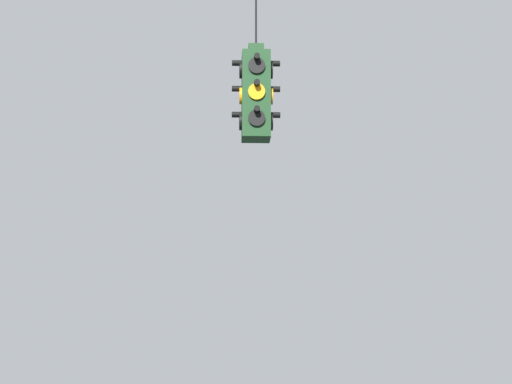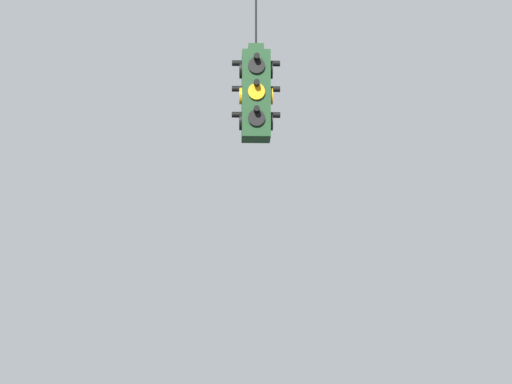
% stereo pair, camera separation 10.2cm
% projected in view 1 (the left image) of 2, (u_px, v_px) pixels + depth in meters
% --- Properties ---
extents(traffic_light_over_intersection, '(0.58, 0.58, 2.09)m').
position_uv_depth(traffic_light_over_intersection, '(256.00, 94.00, 11.95)').
color(traffic_light_over_intersection, '#143819').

